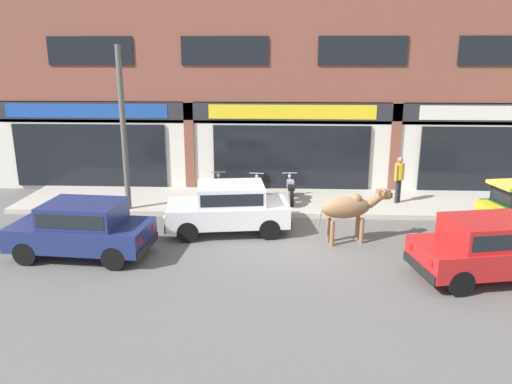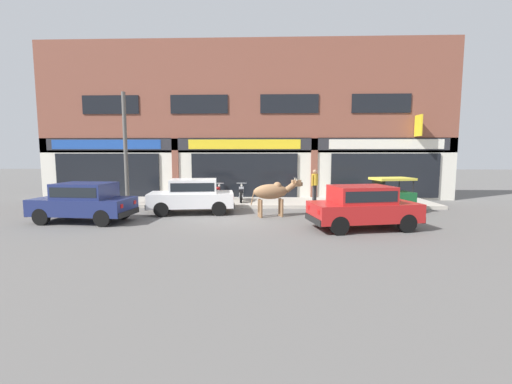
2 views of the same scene
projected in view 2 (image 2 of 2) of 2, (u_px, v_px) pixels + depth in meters
The scene contains 13 objects.
ground_plane at pixel (235, 217), 13.70m from camera, with size 90.00×90.00×0.00m, color #605E5B.
sidewalk at pixel (242, 202), 17.46m from camera, with size 19.00×3.19×0.15m, color #B7AFA3.
shop_building at pixel (245, 125), 18.86m from camera, with size 23.00×1.40×8.68m.
cow at pixel (273, 192), 13.68m from camera, with size 2.10×0.93×1.61m.
car_0 at pixel (84, 200), 12.62m from camera, with size 3.71×1.87×1.46m.
car_1 at pixel (363, 205), 11.42m from camera, with size 3.81×2.26×1.46m.
car_2 at pixel (192, 194), 14.49m from camera, with size 3.76×2.08×1.46m.
auto_rickshaw at pixel (389, 198), 14.55m from camera, with size 2.12×1.50×1.52m.
motorcycle_0 at pixel (193, 193), 17.35m from camera, with size 0.61×1.79×0.88m.
motorcycle_1 at pixel (216, 194), 17.18m from camera, with size 0.54×1.81×0.88m.
motorcycle_2 at pixel (241, 193), 17.24m from camera, with size 0.52×1.81×0.88m.
pedestrian at pixel (315, 182), 17.06m from camera, with size 0.36×0.39×1.60m.
utility_pole at pixel (126, 149), 16.06m from camera, with size 0.18×0.18×5.22m, color #595651.
Camera 2 is at (1.29, -13.47, 2.50)m, focal length 24.00 mm.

